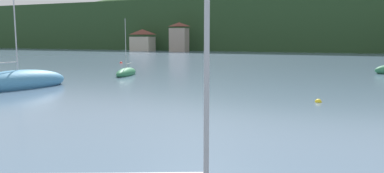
{
  "coord_description": "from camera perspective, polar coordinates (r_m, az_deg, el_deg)",
  "views": [
    {
      "loc": [
        8.61,
        29.66,
        4.11
      ],
      "look_at": [
        0.0,
        50.34,
        1.21
      ],
      "focal_mm": 35.47,
      "sensor_mm": 36.0,
      "label": 1
    }
  ],
  "objects": [
    {
      "name": "sailboat_mid_8",
      "position": [
        33.95,
        -24.64,
        0.56
      ],
      "size": [
        4.78,
        8.76,
        10.79
      ],
      "rotation": [
        0.0,
        0.0,
        1.32
      ],
      "color": "teal",
      "rests_on": "ground_plane"
    },
    {
      "name": "wooded_hillside",
      "position": [
        136.44,
        16.73,
        8.19
      ],
      "size": [
        352.0,
        47.1,
        38.64
      ],
      "color": "#264223",
      "rests_on": "ground_plane"
    },
    {
      "name": "shore_building_west",
      "position": [
        118.69,
        -7.46,
        6.89
      ],
      "size": [
        7.01,
        4.83,
        6.64
      ],
      "color": "#BCB29E",
      "rests_on": "ground_plane"
    },
    {
      "name": "shore_building_westcentral",
      "position": [
        112.34,
        -1.96,
        7.39
      ],
      "size": [
        5.3,
        3.61,
        8.53
      ],
      "color": "gray",
      "rests_on": "ground_plane"
    },
    {
      "name": "sailboat_far_7",
      "position": [
        42.03,
        -9.86,
        2.02
      ],
      "size": [
        2.56,
        5.21,
        6.47
      ],
      "rotation": [
        0.0,
        0.0,
        4.95
      ],
      "color": "#2D754C",
      "rests_on": "ground_plane"
    },
    {
      "name": "mooring_buoy_far",
      "position": [
        62.42,
        -10.61,
        3.48
      ],
      "size": [
        0.47,
        0.47,
        0.47
      ],
      "primitive_type": "sphere",
      "color": "red",
      "rests_on": "ground_plane"
    },
    {
      "name": "mooring_buoy_near",
      "position": [
        25.56,
        18.45,
        -2.26
      ],
      "size": [
        0.43,
        0.43,
        0.43
      ],
      "primitive_type": "sphere",
      "color": "yellow",
      "rests_on": "ground_plane"
    }
  ]
}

